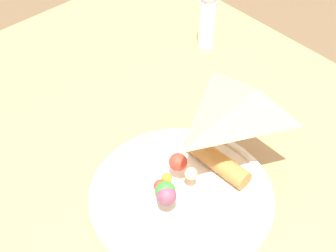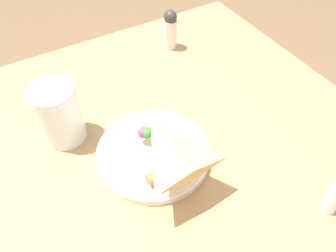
{
  "view_description": "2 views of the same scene",
  "coord_description": "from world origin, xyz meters",
  "views": [
    {
      "loc": [
        -0.14,
        0.23,
        1.24
      ],
      "look_at": [
        0.18,
        -0.06,
        0.82
      ],
      "focal_mm": 55.0,
      "sensor_mm": 36.0,
      "label": 1
    },
    {
      "loc": [
        -0.04,
        -0.38,
        1.26
      ],
      "look_at": [
        0.16,
        -0.04,
        0.81
      ],
      "focal_mm": 35.0,
      "sensor_mm": 36.0,
      "label": 2
    }
  ],
  "objects": [
    {
      "name": "salt_shaker",
      "position": [
        0.34,
        -0.29,
        0.79
      ],
      "size": [
        0.03,
        0.03,
        0.11
      ],
      "color": "white",
      "rests_on": "dining_table"
    },
    {
      "name": "plate_pizza",
      "position": [
        0.13,
        -0.04,
        0.75
      ],
      "size": [
        0.22,
        0.22,
        0.05
      ],
      "color": "silver",
      "rests_on": "dining_table"
    }
  ]
}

